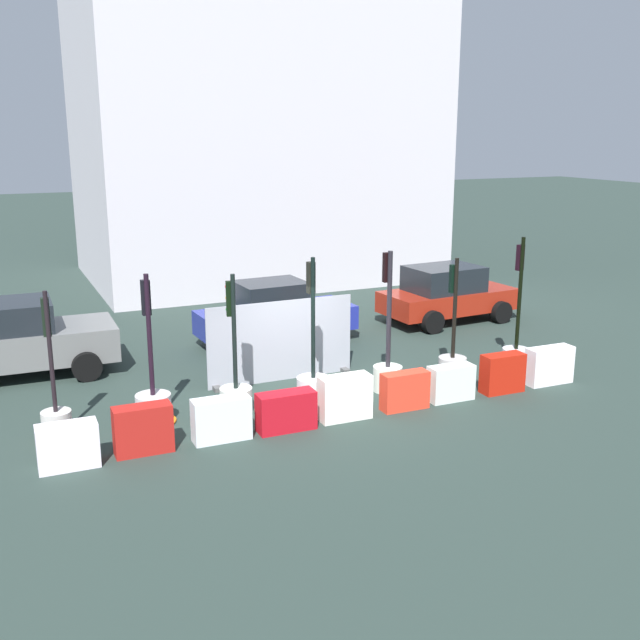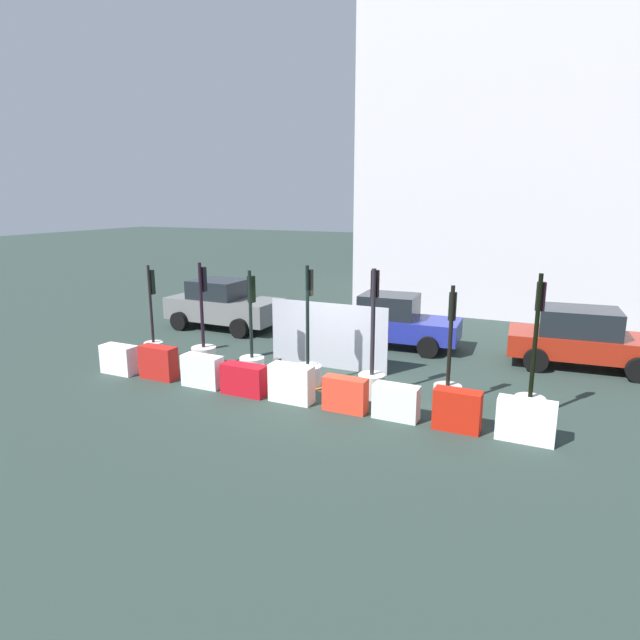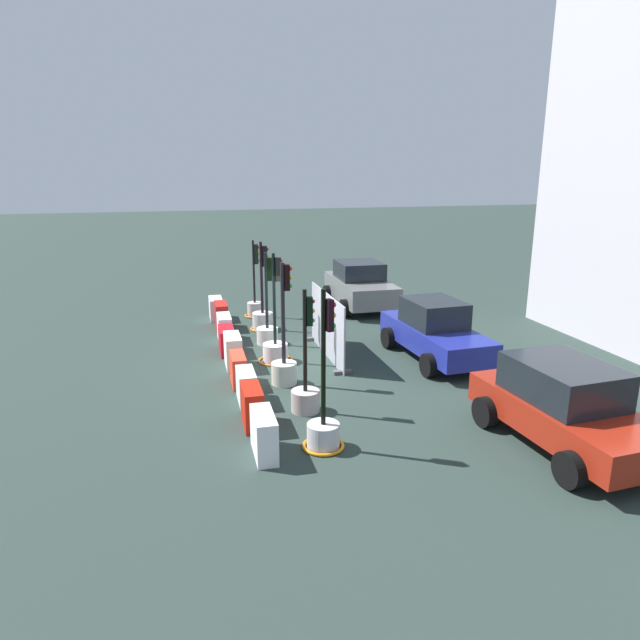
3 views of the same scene
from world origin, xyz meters
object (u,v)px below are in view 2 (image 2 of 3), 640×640
(construction_barrier_7, at_px, (457,410))
(car_red_compact, at_px, (582,338))
(car_grey_saloon, at_px, (223,305))
(traffic_light_6, at_px, (530,398))
(construction_barrier_4, at_px, (291,383))
(construction_barrier_0, at_px, (119,359))
(construction_barrier_2, at_px, (202,371))
(construction_barrier_6, at_px, (396,402))
(construction_barrier_5, at_px, (345,394))
(construction_barrier_1, at_px, (159,363))
(car_blue_estate, at_px, (392,322))
(traffic_light_4, at_px, (372,373))
(construction_barrier_8, at_px, (526,421))
(construction_barrier_3, at_px, (244,380))
(traffic_light_2, at_px, (252,357))
(traffic_light_5, at_px, (448,386))
(traffic_light_0, at_px, (154,344))
(traffic_light_1, at_px, (204,351))
(traffic_light_3, at_px, (308,369))

(construction_barrier_7, relative_size, car_red_compact, 0.23)
(car_red_compact, distance_m, car_grey_saloon, 12.08)
(traffic_light_6, distance_m, construction_barrier_4, 5.38)
(construction_barrier_0, height_order, construction_barrier_2, construction_barrier_2)
(car_red_compact, bearing_deg, construction_barrier_6, -122.78)
(construction_barrier_5, xyz_separation_m, construction_barrier_7, (2.51, 0.01, 0.04))
(construction_barrier_1, distance_m, car_blue_estate, 7.45)
(traffic_light_4, relative_size, car_grey_saloon, 0.74)
(construction_barrier_8, bearing_deg, construction_barrier_3, -179.32)
(traffic_light_2, relative_size, traffic_light_5, 1.02)
(traffic_light_4, relative_size, construction_barrier_8, 2.79)
(traffic_light_6, xyz_separation_m, construction_barrier_1, (-9.27, -1.19, -0.04))
(traffic_light_4, height_order, construction_barrier_8, traffic_light_4)
(traffic_light_0, distance_m, construction_barrier_3, 4.35)
(construction_barrier_8, relative_size, car_blue_estate, 0.26)
(construction_barrier_8, bearing_deg, construction_barrier_4, -179.66)
(construction_barrier_7, height_order, car_red_compact, car_red_compact)
(traffic_light_0, relative_size, construction_barrier_2, 2.61)
(construction_barrier_2, bearing_deg, construction_barrier_7, -0.06)
(construction_barrier_3, bearing_deg, car_blue_estate, 70.93)
(traffic_light_2, height_order, traffic_light_5, traffic_light_2)
(traffic_light_1, xyz_separation_m, car_blue_estate, (4.27, 4.36, 0.34))
(traffic_light_4, distance_m, construction_barrier_2, 4.36)
(traffic_light_1, xyz_separation_m, construction_barrier_8, (8.79, -1.37, -0.05))
(construction_barrier_8, bearing_deg, traffic_light_6, 89.94)
(traffic_light_0, distance_m, construction_barrier_1, 1.93)
(construction_barrier_2, distance_m, construction_barrier_7, 6.47)
(traffic_light_3, relative_size, construction_barrier_5, 3.07)
(construction_barrier_4, height_order, car_grey_saloon, car_grey_saloon)
(traffic_light_4, xyz_separation_m, construction_barrier_2, (-4.20, -1.14, -0.19))
(traffic_light_1, distance_m, traffic_light_6, 8.80)
(construction_barrier_4, height_order, car_red_compact, car_red_compact)
(construction_barrier_2, bearing_deg, construction_barrier_1, 178.82)
(traffic_light_0, bearing_deg, traffic_light_5, -0.77)
(construction_barrier_6, bearing_deg, traffic_light_5, 54.83)
(construction_barrier_0, height_order, car_grey_saloon, car_grey_saloon)
(construction_barrier_0, xyz_separation_m, construction_barrier_8, (10.58, 0.08, 0.03))
(traffic_light_4, xyz_separation_m, car_grey_saloon, (-7.37, 4.50, 0.29))
(construction_barrier_5, distance_m, car_blue_estate, 5.83)
(construction_barrier_4, height_order, construction_barrier_7, construction_barrier_4)
(traffic_light_3, bearing_deg, construction_barrier_3, -131.70)
(traffic_light_1, height_order, construction_barrier_2, traffic_light_1)
(construction_barrier_6, height_order, car_red_compact, car_red_compact)
(construction_barrier_6, distance_m, car_grey_saloon, 10.04)
(traffic_light_0, relative_size, construction_barrier_5, 2.79)
(traffic_light_6, relative_size, construction_barrier_1, 3.09)
(traffic_light_6, relative_size, car_red_compact, 0.77)
(car_grey_saloon, bearing_deg, traffic_light_5, -25.40)
(traffic_light_4, relative_size, car_red_compact, 0.75)
(traffic_light_3, xyz_separation_m, traffic_light_4, (1.78, -0.09, 0.16))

